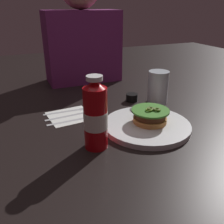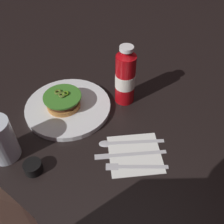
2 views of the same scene
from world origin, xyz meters
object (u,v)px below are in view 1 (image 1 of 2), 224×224
dinner_plate (147,125)px  diner_person (82,35)px  ketchup_bottle (96,116)px  burger_sandwich (150,116)px  fork_utensil (71,110)px  condiment_cup (132,97)px  butter_knife (77,114)px  spoon_utensil (82,118)px  napkin (70,116)px  water_glass (158,87)px

dinner_plate → diner_person: size_ratio=0.54×
dinner_plate → ketchup_bottle: 0.22m
burger_sandwich → fork_utensil: size_ratio=0.72×
condiment_cup → butter_knife: 0.26m
burger_sandwich → condiment_cup: burger_sandwich is taller
spoon_utensil → fork_utensil: 0.09m
dinner_plate → napkin: dinner_plate is taller
water_glass → napkin: bearing=179.2°
dinner_plate → diner_person: bearing=92.6°
condiment_cup → fork_utensil: condiment_cup is taller
napkin → water_glass: bearing=-0.8°
dinner_plate → condiment_cup: (0.07, 0.25, 0.01)m
spoon_utensil → diner_person: diner_person is taller
ketchup_bottle → dinner_plate: bearing=13.2°
napkin → diner_person: 0.53m
water_glass → diner_person: size_ratio=0.25×
ketchup_bottle → fork_utensil: ketchup_bottle is taller
ketchup_bottle → burger_sandwich: bearing=13.2°
butter_knife → napkin: bearing=-175.5°
ketchup_bottle → napkin: (-0.02, 0.24, -0.10)m
napkin → ketchup_bottle: bearing=-85.4°
ketchup_bottle → butter_knife: size_ratio=1.01×
spoon_utensil → diner_person: 0.56m
ketchup_bottle → condiment_cup: bearing=47.6°
dinner_plate → water_glass: 0.26m
condiment_cup → spoon_utensil: 0.27m
napkin → fork_utensil: bearing=72.1°
ketchup_bottle → butter_knife: 0.26m
water_glass → spoon_utensil: (-0.34, -0.04, -0.06)m
dinner_plate → spoon_utensil: (-0.18, 0.15, -0.00)m
spoon_utensil → butter_knife: size_ratio=0.94×
ketchup_bottle → diner_person: (0.17, 0.68, 0.14)m
condiment_cup → napkin: (-0.29, -0.05, -0.01)m
burger_sandwich → fork_utensil: bearing=132.5°
dinner_plate → fork_utensil: (-0.20, 0.24, -0.00)m
diner_person → butter_knife: bearing=-110.5°
dinner_plate → diner_person: 0.67m
ketchup_bottle → diner_person: size_ratio=0.39×
burger_sandwich → condiment_cup: 0.25m
condiment_cup → water_glass: bearing=-31.1°
ketchup_bottle → water_glass: size_ratio=1.59×
water_glass → napkin: 0.38m
burger_sandwich → fork_utensil: burger_sandwich is taller
water_glass → spoon_utensil: bearing=-173.8°
burger_sandwich → napkin: (-0.23, 0.19, -0.04)m
dinner_plate → napkin: (-0.22, 0.20, -0.01)m
butter_knife → spoon_utensil: bearing=-80.0°
napkin → burger_sandwich: bearing=-39.9°
dinner_plate → napkin: bearing=138.0°
burger_sandwich → diner_person: size_ratio=0.23×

